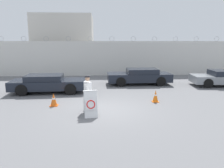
{
  "coord_description": "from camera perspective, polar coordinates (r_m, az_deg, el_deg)",
  "views": [
    {
      "loc": [
        -0.17,
        -10.14,
        3.18
      ],
      "look_at": [
        0.46,
        0.76,
        1.1
      ],
      "focal_mm": 35.0,
      "sensor_mm": 36.0,
      "label": 1
    }
  ],
  "objects": [
    {
      "name": "building_block",
      "position": [
        27.41,
        -11.91,
        10.37
      ],
      "size": [
        6.48,
        7.47,
        6.18
      ],
      "color": "beige",
      "rests_on": "ground_plane"
    },
    {
      "name": "traffic_cone_mid",
      "position": [
        12.08,
        11.3,
        -3.09
      ],
      "size": [
        0.35,
        0.35,
        0.66
      ],
      "color": "orange",
      "rests_on": "ground_plane"
    },
    {
      "name": "parked_car_far_side",
      "position": [
        18.16,
        26.96,
        1.45
      ],
      "size": [
        4.52,
        2.28,
        1.17
      ],
      "rotation": [
        0.0,
        0.0,
        3.05
      ],
      "color": "black",
      "rests_on": "ground_plane"
    },
    {
      "name": "perimeter_wall",
      "position": [
        21.35,
        -2.83,
        6.69
      ],
      "size": [
        36.0,
        0.3,
        3.76
      ],
      "color": "silver",
      "rests_on": "ground_plane"
    },
    {
      "name": "parked_car_rear_sedan",
      "position": [
        16.93,
        7.19,
        2.05
      ],
      "size": [
        4.82,
        1.97,
        1.21
      ],
      "rotation": [
        0.0,
        0.0,
        3.15
      ],
      "color": "black",
      "rests_on": "ground_plane"
    },
    {
      "name": "barricade_sign",
      "position": [
        9.63,
        -5.67,
        -5.03
      ],
      "size": [
        0.67,
        0.88,
        1.14
      ],
      "rotation": [
        0.0,
        0.0,
        0.14
      ],
      "color": "white",
      "rests_on": "ground_plane"
    },
    {
      "name": "security_guard",
      "position": [
        10.25,
        -6.39,
        -2.03
      ],
      "size": [
        0.38,
        0.66,
        1.67
      ],
      "rotation": [
        0.0,
        0.0,
        -1.1
      ],
      "color": "#232838",
      "rests_on": "ground_plane"
    },
    {
      "name": "parked_car_front_coupe",
      "position": [
        14.62,
        -16.41,
        0.2
      ],
      "size": [
        4.76,
        2.05,
        1.15
      ],
      "rotation": [
        0.0,
        0.0,
        0.04
      ],
      "color": "black",
      "rests_on": "ground_plane"
    },
    {
      "name": "traffic_cone_near",
      "position": [
        11.51,
        -14.98,
        -3.97
      ],
      "size": [
        0.39,
        0.39,
        0.65
      ],
      "color": "orange",
      "rests_on": "ground_plane"
    },
    {
      "name": "ground_plane",
      "position": [
        10.63,
        -2.24,
        -6.63
      ],
      "size": [
        90.0,
        90.0,
        0.0
      ],
      "primitive_type": "plane",
      "color": "slate"
    }
  ]
}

